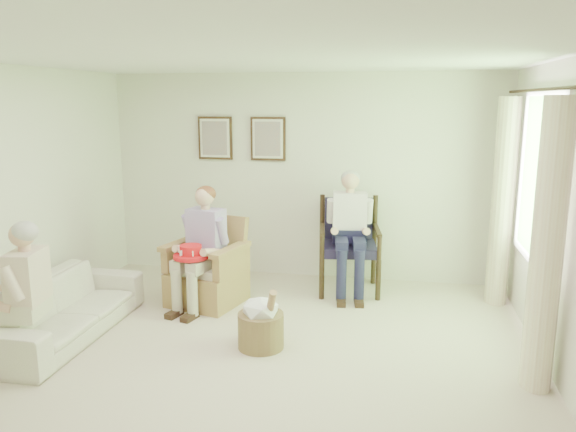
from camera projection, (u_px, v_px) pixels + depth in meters
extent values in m
plane|color=beige|center=(249.00, 371.00, 4.77)|extent=(5.50, 5.50, 0.00)
cube|color=silver|center=(303.00, 177.00, 7.15)|extent=(5.00, 0.04, 2.60)
cube|color=silver|center=(29.00, 395.00, 1.87)|extent=(5.00, 0.04, 2.60)
cube|color=white|center=(244.00, 55.00, 4.24)|extent=(5.00, 5.50, 0.02)
cube|color=#2D6B23|center=(541.00, 179.00, 5.15)|extent=(0.02, 1.40, 1.50)
cube|color=white|center=(547.00, 92.00, 4.99)|extent=(0.04, 1.52, 0.06)
cube|color=white|center=(532.00, 261.00, 5.31)|extent=(0.04, 1.52, 0.06)
cylinder|color=#382114|center=(537.00, 90.00, 5.00)|extent=(0.03, 2.50, 0.03)
cylinder|color=beige|center=(547.00, 248.00, 4.31)|extent=(0.34, 0.34, 2.30)
cylinder|color=beige|center=(502.00, 203.00, 6.19)|extent=(0.34, 0.34, 2.30)
cube|color=#382114|center=(215.00, 138.00, 7.24)|extent=(0.45, 0.03, 0.55)
cube|color=silver|center=(215.00, 138.00, 7.22)|extent=(0.39, 0.01, 0.49)
cube|color=tan|center=(215.00, 138.00, 7.21)|extent=(0.33, 0.01, 0.43)
cube|color=#382114|center=(268.00, 139.00, 7.11)|extent=(0.45, 0.03, 0.55)
cube|color=silver|center=(268.00, 139.00, 7.09)|extent=(0.39, 0.01, 0.49)
cube|color=tan|center=(268.00, 139.00, 7.08)|extent=(0.33, 0.01, 0.43)
cube|color=tan|center=(207.00, 287.00, 6.34)|extent=(0.72, 0.70, 0.38)
cube|color=beige|center=(206.00, 268.00, 6.27)|extent=(0.56, 0.54, 0.09)
cube|color=tan|center=(214.00, 238.00, 6.53)|extent=(0.67, 0.20, 0.57)
cube|color=tan|center=(178.00, 257.00, 6.34)|extent=(0.09, 0.65, 0.27)
cube|color=tan|center=(235.00, 260.00, 6.21)|extent=(0.09, 0.65, 0.27)
cylinder|color=black|center=(318.00, 278.00, 6.51)|extent=(0.06, 0.06, 0.48)
cylinder|color=black|center=(375.00, 281.00, 6.39)|extent=(0.06, 0.06, 0.48)
cylinder|color=black|center=(325.00, 263.00, 7.09)|extent=(0.06, 0.06, 0.48)
cylinder|color=black|center=(377.00, 266.00, 6.97)|extent=(0.06, 0.06, 0.48)
cube|color=#211B3C|center=(349.00, 248.00, 6.68)|extent=(0.63, 0.60, 0.11)
cube|color=#211B3C|center=(352.00, 219.00, 6.90)|extent=(0.58, 0.08, 0.54)
imported|color=silver|center=(64.00, 308.00, 5.44)|extent=(1.92, 0.75, 0.56)
cube|color=#BEB499|center=(205.00, 254.00, 6.24)|extent=(0.40, 0.26, 0.16)
cube|color=#B199D8|center=(205.00, 229.00, 6.20)|extent=(0.39, 0.24, 0.46)
sphere|color=#DDAD8E|center=(204.00, 197.00, 6.12)|extent=(0.21, 0.21, 0.21)
ellipsoid|color=brown|center=(205.00, 194.00, 6.14)|extent=(0.22, 0.22, 0.18)
cube|color=#BEB499|center=(190.00, 264.00, 6.06)|extent=(0.14, 0.44, 0.13)
cube|color=#BEB499|center=(208.00, 265.00, 6.02)|extent=(0.14, 0.44, 0.13)
cylinder|color=#BEB499|center=(184.00, 293.00, 5.92)|extent=(0.12, 0.12, 0.48)
cylinder|color=#BEB499|center=(202.00, 294.00, 5.88)|extent=(0.12, 0.12, 0.48)
cube|color=#1C1B3D|center=(349.00, 235.00, 6.65)|extent=(0.40, 0.26, 0.16)
cube|color=white|center=(350.00, 212.00, 6.61)|extent=(0.39, 0.24, 0.46)
sphere|color=#DDAD8E|center=(351.00, 181.00, 6.52)|extent=(0.21, 0.21, 0.21)
ellipsoid|color=#B7B2AD|center=(351.00, 178.00, 6.54)|extent=(0.22, 0.22, 0.18)
cube|color=#1C1B3D|center=(339.00, 243.00, 6.46)|extent=(0.14, 0.44, 0.13)
cube|color=#1C1B3D|center=(356.00, 244.00, 6.43)|extent=(0.14, 0.44, 0.13)
cylinder|color=#1C1B3D|center=(337.00, 275.00, 6.34)|extent=(0.12, 0.12, 0.59)
cylinder|color=#1C1B3D|center=(354.00, 276.00, 6.30)|extent=(0.12, 0.12, 0.59)
cube|color=beige|center=(27.00, 306.00, 4.89)|extent=(0.42, 0.26, 0.16)
cube|color=beige|center=(26.00, 275.00, 4.85)|extent=(0.41, 0.24, 0.46)
sphere|color=#DDAD8E|center=(21.00, 234.00, 4.77)|extent=(0.21, 0.21, 0.21)
ellipsoid|color=#B7B2AD|center=(22.00, 230.00, 4.79)|extent=(0.22, 0.22, 0.18)
cube|color=beige|center=(0.00, 321.00, 4.71)|extent=(0.14, 0.44, 0.13)
cube|color=beige|center=(22.00, 322.00, 4.67)|extent=(0.14, 0.44, 0.13)
cylinder|color=beige|center=(8.00, 357.00, 4.52)|extent=(0.12, 0.12, 0.40)
cylinder|color=red|center=(191.00, 256.00, 5.98)|extent=(0.38, 0.38, 0.04)
cylinder|color=red|center=(191.00, 251.00, 5.97)|extent=(0.23, 0.23, 0.12)
cube|color=white|center=(202.00, 251.00, 5.95)|extent=(0.04, 0.01, 0.05)
cube|color=white|center=(200.00, 248.00, 6.06)|extent=(0.03, 0.04, 0.05)
cube|color=white|center=(189.00, 248.00, 6.08)|extent=(0.03, 0.04, 0.05)
cube|color=white|center=(180.00, 250.00, 5.99)|extent=(0.04, 0.01, 0.05)
cube|color=white|center=(182.00, 253.00, 5.88)|extent=(0.03, 0.04, 0.05)
cube|color=white|center=(193.00, 254.00, 5.86)|extent=(0.03, 0.04, 0.05)
cylinder|color=tan|center=(261.00, 330.00, 5.20)|extent=(0.48, 0.48, 0.33)
ellipsoid|color=white|center=(261.00, 309.00, 5.16)|extent=(0.38, 0.38, 0.23)
cylinder|color=#A57F56|center=(270.00, 311.00, 5.09)|extent=(0.17, 0.30, 0.50)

